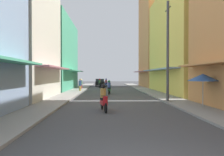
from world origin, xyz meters
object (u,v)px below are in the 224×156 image
object	(u,v)px
motorbike_red	(104,99)
vendor_umbrella	(203,77)
motorbike_black	(100,84)
motorbike_blue	(106,83)
utility_pole	(168,51)
parked_car	(100,82)
motorbike_green	(109,88)
pedestrian_foreground	(81,83)
pedestrian_midway	(80,85)

from	to	relation	value
motorbike_red	vendor_umbrella	distance (m)	6.27
motorbike_black	motorbike_red	size ratio (longest dim) A/B	0.99
motorbike_blue	motorbike_red	world-z (taller)	same
utility_pole	motorbike_red	bearing A→B (deg)	-143.50
motorbike_blue	vendor_umbrella	size ratio (longest dim) A/B	0.82
motorbike_red	utility_pole	size ratio (longest dim) A/B	0.23
motorbike_black	utility_pole	xyz separation A→B (m)	(5.77, -17.89, 3.28)
motorbike_red	parked_car	bearing A→B (deg)	92.25
motorbike_green	parked_car	size ratio (longest dim) A/B	0.43
motorbike_black	parked_car	distance (m)	6.31
vendor_umbrella	motorbike_green	bearing A→B (deg)	118.71
motorbike_green	vendor_umbrella	distance (m)	11.77
motorbike_red	utility_pole	world-z (taller)	utility_pole
motorbike_red	pedestrian_foreground	world-z (taller)	pedestrian_foreground
motorbike_blue	motorbike_green	xyz separation A→B (m)	(0.33, -13.82, 0.00)
motorbike_red	motorbike_black	bearing A→B (deg)	92.31
motorbike_black	motorbike_red	world-z (taller)	same
pedestrian_midway	parked_car	bearing A→B (deg)	81.05
motorbike_blue	pedestrian_midway	world-z (taller)	pedestrian_midway
motorbike_black	motorbike_blue	xyz separation A→B (m)	(1.04, 3.01, 0.00)
motorbike_green	utility_pole	world-z (taller)	utility_pole
motorbike_black	vendor_umbrella	xyz separation A→B (m)	(7.00, -21.07, 1.27)
motorbike_blue	motorbike_red	bearing A→B (deg)	-90.40
parked_car	pedestrian_foreground	world-z (taller)	pedestrian_foreground
motorbike_blue	pedestrian_midway	distance (m)	10.70
motorbike_black	utility_pole	size ratio (longest dim) A/B	0.23
motorbike_blue	pedestrian_foreground	xyz separation A→B (m)	(-3.76, -5.76, 0.21)
pedestrian_midway	utility_pole	size ratio (longest dim) A/B	0.21
utility_pole	parked_car	bearing A→B (deg)	103.92
motorbike_blue	pedestrian_foreground	bearing A→B (deg)	-123.12
motorbike_green	pedestrian_foreground	xyz separation A→B (m)	(-4.09, 8.06, 0.21)
vendor_umbrella	utility_pole	bearing A→B (deg)	111.02
motorbike_red	parked_car	xyz separation A→B (m)	(-1.09, 27.83, 0.04)
motorbike_blue	utility_pole	bearing A→B (deg)	-77.24
motorbike_black	motorbike_red	xyz separation A→B (m)	(0.87, -21.52, 0.00)
pedestrian_foreground	pedestrian_midway	world-z (taller)	pedestrian_midway
motorbike_red	pedestrian_midway	size ratio (longest dim) A/B	1.07
motorbike_green	motorbike_red	distance (m)	10.73
motorbike_red	utility_pole	xyz separation A→B (m)	(4.90, 3.63, 3.28)
pedestrian_midway	vendor_umbrella	bearing A→B (deg)	-56.18
pedestrian_foreground	vendor_umbrella	bearing A→B (deg)	-62.06
utility_pole	pedestrian_foreground	bearing A→B (deg)	119.29
motorbike_green	pedestrian_midway	world-z (taller)	pedestrian_midway
motorbike_black	motorbike_green	distance (m)	10.90
motorbike_black	motorbike_red	distance (m)	21.54
motorbike_green	utility_pole	distance (m)	8.96
motorbike_red	pedestrian_midway	distance (m)	14.74
parked_car	vendor_umbrella	size ratio (longest dim) A/B	1.90
motorbike_red	parked_car	size ratio (longest dim) A/B	0.43
motorbike_blue	pedestrian_midway	xyz separation A→B (m)	(-3.38, -10.15, 0.14)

